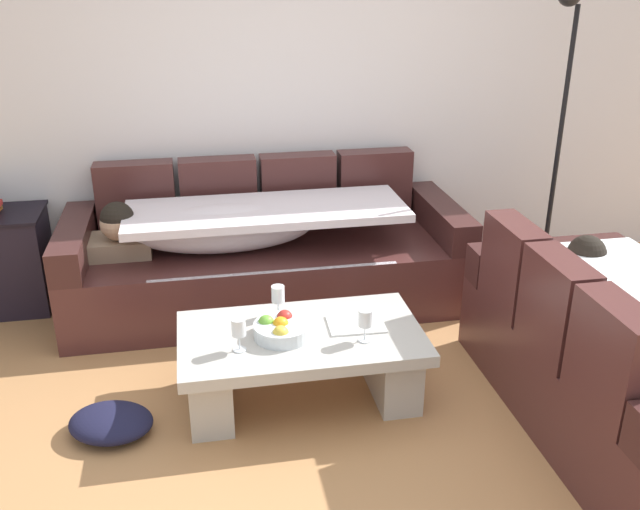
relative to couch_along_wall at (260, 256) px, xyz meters
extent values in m
plane|color=#B37B4B|center=(0.27, -1.63, -0.33)|extent=(14.00, 14.00, 0.00)
cube|color=white|center=(0.27, 0.52, 1.02)|extent=(9.00, 0.10, 2.70)
cube|color=#482423|center=(0.04, -0.03, -0.12)|extent=(2.48, 0.92, 0.42)
cube|color=#482423|center=(-0.75, 0.35, 0.32)|extent=(0.50, 0.16, 0.46)
cube|color=#482423|center=(-0.22, 0.35, 0.32)|extent=(0.50, 0.16, 0.46)
cube|color=#482423|center=(0.31, 0.35, 0.32)|extent=(0.50, 0.16, 0.46)
cube|color=#482423|center=(0.84, 0.35, 0.32)|extent=(0.50, 0.16, 0.46)
cube|color=#3A1D1C|center=(-1.11, -0.03, 0.19)|extent=(0.18, 0.92, 0.20)
cube|color=#3A1D1C|center=(1.19, -0.03, 0.19)|extent=(0.18, 0.92, 0.20)
cube|color=gray|center=(-0.84, -0.04, 0.15)|extent=(0.36, 0.28, 0.11)
sphere|color=tan|center=(-0.84, -0.08, 0.31)|extent=(0.21, 0.21, 0.21)
sphere|color=black|center=(-0.84, -0.08, 0.34)|extent=(0.20, 0.20, 0.20)
ellipsoid|color=silver|center=(-0.22, -0.08, 0.23)|extent=(1.10, 0.44, 0.28)
cube|color=silver|center=(0.04, -0.10, 0.33)|extent=(1.70, 0.60, 0.05)
cube|color=silver|center=(0.04, -0.47, -0.10)|extent=(1.44, 0.04, 0.38)
cube|color=#482423|center=(1.55, -1.57, -0.12)|extent=(0.92, 1.70, 0.42)
cube|color=#482423|center=(1.17, -2.02, 0.32)|extent=(0.16, 0.42, 0.46)
cube|color=#482423|center=(1.17, -1.57, 0.32)|extent=(0.16, 0.42, 0.46)
cube|color=#482423|center=(1.17, -1.13, 0.32)|extent=(0.16, 0.42, 0.46)
cube|color=#3A1D1C|center=(1.55, -0.81, 0.19)|extent=(0.92, 0.18, 0.20)
cube|color=#4C4C56|center=(1.56, -1.08, 0.15)|extent=(0.28, 0.36, 0.11)
sphere|color=beige|center=(1.60, -1.08, 0.31)|extent=(0.21, 0.21, 0.21)
sphere|color=black|center=(1.60, -1.08, 0.34)|extent=(0.20, 0.20, 0.20)
cube|color=#B5B2AA|center=(0.08, -1.12, 0.02)|extent=(1.20, 0.68, 0.06)
cube|color=#B5B2AA|center=(-0.38, -1.12, -0.17)|extent=(0.20, 0.54, 0.32)
cube|color=#B5B2AA|center=(0.54, -1.12, -0.17)|extent=(0.20, 0.54, 0.32)
cylinder|color=silver|center=(-0.01, -1.14, 0.09)|extent=(0.28, 0.28, 0.07)
sphere|color=orange|center=(-0.02, -1.13, 0.11)|extent=(0.08, 0.08, 0.08)
sphere|color=gold|center=(-0.03, -1.22, 0.11)|extent=(0.08, 0.08, 0.08)
sphere|color=#B62B24|center=(0.01, -1.06, 0.11)|extent=(0.08, 0.08, 0.08)
sphere|color=#64A836|center=(-0.08, -1.10, 0.11)|extent=(0.08, 0.08, 0.08)
cylinder|color=silver|center=(-0.22, -1.23, 0.05)|extent=(0.06, 0.06, 0.01)
cylinder|color=silver|center=(-0.22, -1.23, 0.10)|extent=(0.01, 0.01, 0.07)
cylinder|color=silver|center=(-0.22, -1.23, 0.18)|extent=(0.07, 0.07, 0.08)
cylinder|color=silver|center=(0.37, -1.25, 0.05)|extent=(0.06, 0.06, 0.01)
cylinder|color=silver|center=(0.37, -1.25, 0.10)|extent=(0.01, 0.01, 0.07)
cylinder|color=silver|center=(0.37, -1.25, 0.18)|extent=(0.07, 0.07, 0.08)
cylinder|color=silver|center=(0.00, -0.92, 0.05)|extent=(0.06, 0.06, 0.01)
cylinder|color=silver|center=(0.00, -0.92, 0.10)|extent=(0.01, 0.01, 0.07)
cylinder|color=silver|center=(0.00, -0.92, 0.18)|extent=(0.07, 0.07, 0.08)
cube|color=white|center=(0.37, -1.10, 0.06)|extent=(0.29, 0.22, 0.01)
cylinder|color=black|center=(2.00, 0.04, -0.32)|extent=(0.28, 0.28, 0.02)
cylinder|color=black|center=(2.00, 0.04, 0.59)|extent=(0.03, 0.03, 1.80)
ellipsoid|color=#191933|center=(-0.85, -1.24, -0.27)|extent=(0.48, 0.43, 0.12)
camera|label=1|loc=(-0.38, -4.09, 1.75)|focal=39.16mm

